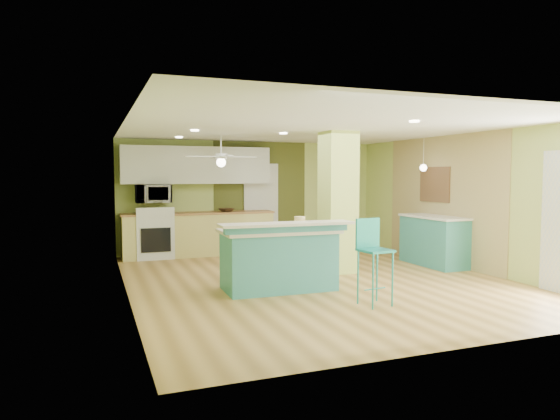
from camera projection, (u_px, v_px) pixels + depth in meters
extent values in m
cube|color=olive|center=(316.00, 280.00, 8.26)|extent=(6.00, 7.00, 0.01)
cube|color=white|center=(317.00, 128.00, 8.09)|extent=(6.00, 7.00, 0.01)
cube|color=#B4C66A|center=(252.00, 196.00, 11.45)|extent=(6.00, 0.01, 2.50)
cube|color=#B4C66A|center=(467.00, 224.00, 4.91)|extent=(6.00, 0.01, 2.50)
cube|color=#B4C66A|center=(125.00, 209.00, 7.11)|extent=(0.01, 7.00, 2.50)
cube|color=#B4C66A|center=(464.00, 201.00, 9.24)|extent=(0.01, 7.00, 2.50)
cube|color=#9B8758|center=(442.00, 200.00, 9.79)|extent=(0.02, 3.40, 2.50)
cube|color=#494E1F|center=(261.00, 196.00, 11.50)|extent=(2.20, 0.02, 2.50)
cube|color=silver|center=(261.00, 207.00, 11.49)|extent=(0.82, 0.05, 2.00)
cube|color=#C2D763|center=(338.00, 202.00, 8.87)|extent=(0.55, 0.55, 2.50)
cube|color=#CBBE6A|center=(199.00, 235.00, 10.76)|extent=(3.20, 0.60, 0.90)
cube|color=brown|center=(199.00, 213.00, 10.73)|extent=(3.25, 0.63, 0.04)
cube|color=silver|center=(154.00, 237.00, 10.42)|extent=(0.76, 0.64, 0.90)
cube|color=black|center=(156.00, 240.00, 10.12)|extent=(0.59, 0.02, 0.50)
cube|color=silver|center=(155.00, 212.00, 10.10)|extent=(0.76, 0.06, 0.18)
cube|color=silver|center=(197.00, 165.00, 10.77)|extent=(3.20, 0.34, 0.80)
imported|color=silver|center=(153.00, 194.00, 10.36)|extent=(0.70, 0.48, 0.39)
cylinder|color=silver|center=(221.00, 146.00, 9.58)|extent=(0.03, 0.03, 0.40)
cylinder|color=silver|center=(221.00, 156.00, 9.59)|extent=(0.24, 0.24, 0.10)
sphere|color=white|center=(221.00, 162.00, 9.60)|extent=(0.18, 0.18, 0.18)
cylinder|color=white|center=(424.00, 152.00, 9.75)|extent=(0.01, 0.01, 0.62)
sphere|color=white|center=(423.00, 168.00, 9.77)|extent=(0.14, 0.14, 0.14)
cube|color=brown|center=(435.00, 184.00, 9.95)|extent=(0.03, 0.90, 0.70)
cube|color=teal|center=(278.00, 261.00, 7.56)|extent=(1.66, 0.86, 0.87)
cube|color=beige|center=(278.00, 231.00, 7.53)|extent=(1.76, 0.96, 0.05)
cube|color=teal|center=(287.00, 228.00, 7.16)|extent=(1.85, 0.18, 0.13)
cube|color=beige|center=(287.00, 224.00, 7.15)|extent=(1.99, 0.45, 0.04)
cylinder|color=teal|center=(373.00, 282.00, 6.42)|extent=(0.02, 0.02, 0.72)
cylinder|color=teal|center=(392.00, 280.00, 6.57)|extent=(0.02, 0.02, 0.72)
cylinder|color=teal|center=(358.00, 277.00, 6.70)|extent=(0.02, 0.02, 0.72)
cylinder|color=teal|center=(377.00, 275.00, 6.85)|extent=(0.02, 0.02, 0.72)
cube|color=teal|center=(375.00, 250.00, 6.61)|extent=(0.42, 0.42, 0.03)
cube|color=teal|center=(368.00, 233.00, 6.75)|extent=(0.38, 0.08, 0.40)
cube|color=teal|center=(434.00, 242.00, 9.61)|extent=(0.59, 1.42, 0.91)
cube|color=silver|center=(434.00, 217.00, 9.57)|extent=(0.63, 1.48, 0.04)
imported|color=#332315|center=(226.00, 210.00, 10.85)|extent=(0.42, 0.42, 0.08)
cylinder|color=yellow|center=(300.00, 223.00, 7.56)|extent=(0.17, 0.17, 0.19)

